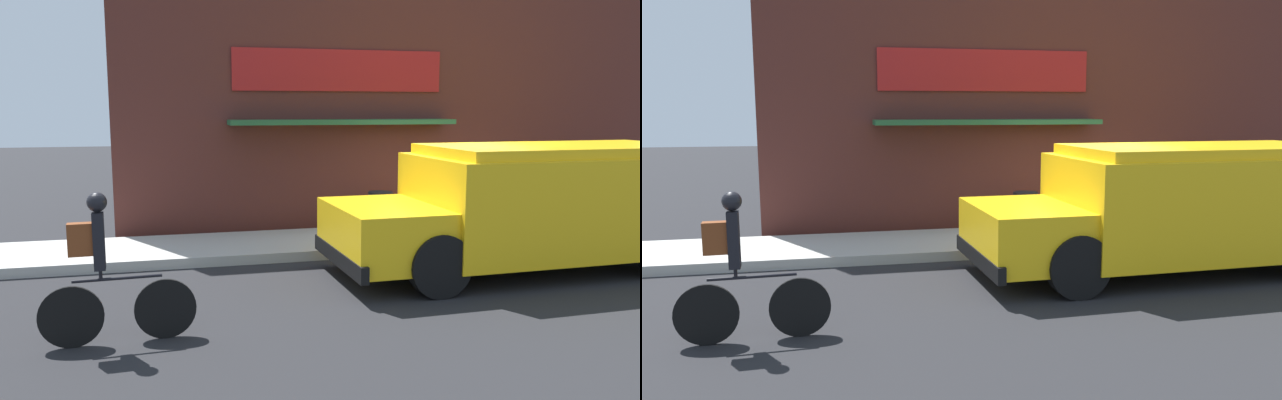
% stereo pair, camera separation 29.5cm
% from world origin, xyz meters
% --- Properties ---
extents(ground_plane, '(70.00, 70.00, 0.00)m').
position_xyz_m(ground_plane, '(0.00, 0.00, 0.00)').
color(ground_plane, '#232326').
extents(sidewalk, '(28.00, 2.05, 0.17)m').
position_xyz_m(sidewalk, '(0.00, 1.02, 0.09)').
color(sidewalk, '#ADAAA3').
rests_on(sidewalk, ground_plane).
extents(storefront, '(12.07, 0.88, 5.48)m').
position_xyz_m(storefront, '(-0.06, 2.47, 2.74)').
color(storefront, '#4C231E').
rests_on(storefront, ground_plane).
extents(school_bus, '(6.33, 2.90, 2.04)m').
position_xyz_m(school_bus, '(0.87, -1.35, 1.09)').
color(school_bus, yellow).
rests_on(school_bus, ground_plane).
extents(cyclist, '(1.71, 0.22, 1.73)m').
position_xyz_m(cyclist, '(-5.70, -3.18, 0.83)').
color(cyclist, black).
rests_on(cyclist, ground_plane).
extents(trash_bin, '(0.49, 0.49, 0.79)m').
position_xyz_m(trash_bin, '(-0.85, 1.48, 0.57)').
color(trash_bin, '#38383D').
rests_on(trash_bin, sidewalk).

